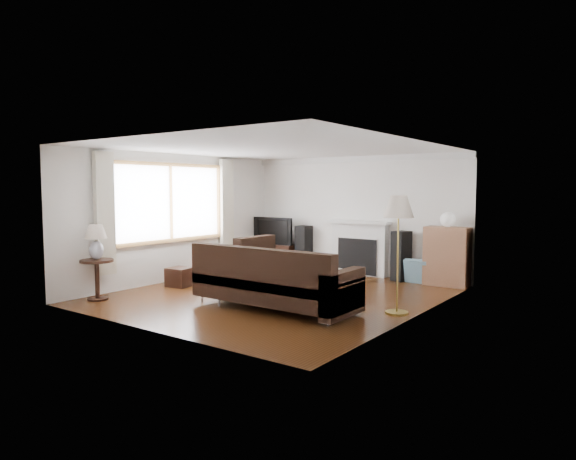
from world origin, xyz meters
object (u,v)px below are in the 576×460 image
Objects in this scene: bookshelf at (447,256)px; coffee_table at (324,280)px; tv_stand at (276,255)px; floor_lamp at (398,255)px; side_table at (97,280)px; sectional_sofa at (275,279)px.

coffee_table is (-1.58, -1.81, -0.35)m from bookshelf.
tv_stand is 0.63× the size of floor_lamp.
side_table is at bearing -132.56° from bookshelf.
sectional_sofa is at bearing -113.91° from bookshelf.
tv_stand is 4.55m from side_table.
side_table is at bearing -155.13° from floor_lamp.
bookshelf is at bearing 59.87° from coffee_table.
bookshelf is 6.24m from side_table.
coffee_table is 0.60× the size of floor_lamp.
coffee_table is (-0.09, 1.55, -0.25)m from sectional_sofa.
coffee_table is at bearing 156.46° from floor_lamp.
side_table is at bearing -155.74° from sectional_sofa.
sectional_sofa reaches higher than coffee_table.
side_table reaches higher than coffee_table.
tv_stand is at bearing 148.74° from floor_lamp.
sectional_sofa is 2.99m from side_table.
bookshelf is 2.43m from coffee_table.
sectional_sofa is 2.68× the size of coffee_table.
sectional_sofa is at bearing -52.90° from tv_stand.
bookshelf is at bearing 0.74° from tv_stand.
side_table is (-4.22, -4.59, -0.22)m from bookshelf.
floor_lamp is 4.84m from side_table.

